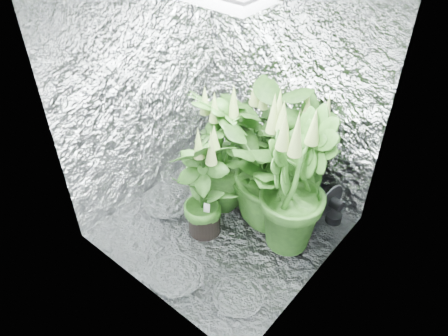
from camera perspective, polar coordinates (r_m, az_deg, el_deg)
name	(u,v)px	position (r m, az deg, el deg)	size (l,w,h in m)	color
ground	(224,226)	(3.56, 0.06, -7.62)	(1.60, 1.60, 0.00)	silver
walls	(225,122)	(2.92, 0.07, 6.06)	(1.62, 1.62, 2.00)	silver
plant_a	(260,137)	(3.70, 4.78, 4.03)	(1.08, 1.08, 1.00)	black
plant_b	(304,157)	(3.51, 10.45, 1.36)	(0.71, 0.71, 1.05)	black
plant_c	(295,186)	(3.12, 9.23, -2.34)	(0.79, 0.79, 1.19)	black
plant_d	(219,153)	(3.45, -0.67, 1.95)	(0.72, 0.72, 1.10)	black
plant_e	(269,168)	(3.28, 5.90, 0.05)	(0.94, 0.94, 1.13)	black
plant_f	(203,187)	(3.21, -2.74, -2.50)	(0.66, 0.66, 0.99)	black
circulation_fan	(333,207)	(3.63, 14.04, -4.92)	(0.15, 0.29, 0.33)	black
plant_label	(207,208)	(3.28, -2.27, -5.22)	(0.05, 0.01, 0.08)	white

